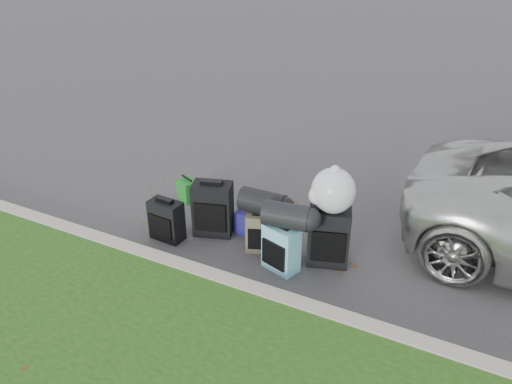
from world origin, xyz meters
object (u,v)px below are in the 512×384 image
at_px(suitcase_olive, 261,232).
at_px(tote_green, 188,190).
at_px(tote_navy, 248,222).
at_px(suitcase_small_black, 167,220).
at_px(suitcase_large_black_right, 329,237).
at_px(suitcase_large_black_left, 213,209).
at_px(suitcase_teal, 281,248).

relative_size(suitcase_olive, tote_green, 1.63).
height_order(tote_green, tote_navy, tote_navy).
relative_size(suitcase_small_black, suitcase_large_black_right, 0.74).
xyz_separation_m(suitcase_large_black_left, tote_navy, (0.38, 0.20, -0.19)).
xyz_separation_m(suitcase_large_black_left, suitcase_teal, (1.07, -0.31, -0.07)).
bearing_deg(suitcase_small_black, suitcase_teal, 5.37).
distance_m(suitcase_large_black_left, suitcase_olive, 0.71).
distance_m(suitcase_small_black, suitcase_large_black_left, 0.58).
xyz_separation_m(suitcase_olive, tote_green, (-1.48, 0.65, -0.09)).
relative_size(suitcase_small_black, tote_navy, 1.69).
xyz_separation_m(tote_green, tote_navy, (1.16, -0.38, 0.00)).
relative_size(suitcase_large_black_right, tote_navy, 2.29).
distance_m(suitcase_large_black_right, tote_navy, 1.15).
xyz_separation_m(suitcase_small_black, suitcase_teal, (1.52, 0.06, 0.02)).
relative_size(suitcase_large_black_left, suitcase_large_black_right, 1.00).
relative_size(suitcase_large_black_right, tote_green, 2.33).
bearing_deg(tote_navy, suitcase_olive, -44.03).
xyz_separation_m(suitcase_small_black, suitcase_large_black_left, (0.45, 0.37, 0.09)).
relative_size(suitcase_teal, tote_green, 1.88).
height_order(suitcase_large_black_left, suitcase_teal, suitcase_large_black_left).
xyz_separation_m(suitcase_large_black_left, suitcase_large_black_right, (1.50, 0.04, 0.00)).
bearing_deg(suitcase_teal, suitcase_small_black, -160.75).
distance_m(suitcase_large_black_left, tote_navy, 0.47).
distance_m(suitcase_teal, tote_navy, 0.87).
relative_size(suitcase_olive, tote_navy, 1.60).
xyz_separation_m(suitcase_small_black, tote_navy, (0.83, 0.57, -0.10)).
xyz_separation_m(suitcase_small_black, tote_green, (-0.34, 0.95, -0.11)).
bearing_deg(tote_navy, suitcase_large_black_right, -12.45).
relative_size(suitcase_olive, suitcase_large_black_right, 0.70).
bearing_deg(tote_navy, suitcase_large_black_left, -156.43).
height_order(suitcase_small_black, suitcase_large_black_left, suitcase_large_black_left).
bearing_deg(suitcase_teal, suitcase_large_black_right, 56.26).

